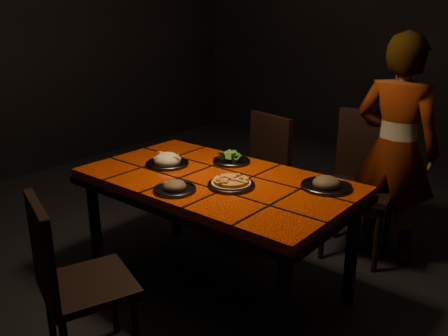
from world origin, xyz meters
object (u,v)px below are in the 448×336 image
Objects in this scene: chair_far_left at (259,169)px; diner at (395,150)px; chair_near at (69,276)px; dining_table at (216,190)px; chair_far_right at (363,174)px; plate_pasta at (167,161)px; plate_pizza at (231,184)px.

chair_far_left is 0.99m from diner.
chair_near is 0.96× the size of chair_far_left.
dining_table is 1.17m from chair_far_right.
plate_pasta is (-0.32, 0.96, 0.26)m from chair_near.
dining_table is 1.72× the size of chair_far_left.
diner is (0.91, 0.30, 0.25)m from chair_far_left.
plate_pasta is (-0.86, -1.09, 0.19)m from chair_far_right.
chair_far_right is at bearing 66.65° from dining_table.
chair_near is 3.30× the size of plate_pasta.
diner reaches higher than chair_far_left.
chair_near is (-0.08, -0.97, -0.15)m from dining_table.
diner is at bearing -89.20° from chair_near.
diner is (0.19, 0.04, 0.20)m from chair_far_right.
chair_near is at bearing -71.61° from plate_pasta.
plate_pasta is at bearing -51.54° from chair_near.
chair_far_right is 1.40m from plate_pasta.
chair_near is 0.89× the size of chair_far_right.
chair_far_right is at bearing 33.83° from chair_far_left.
chair_near is at bearing -94.44° from dining_table.
chair_far_left reaches higher than plate_pizza.
chair_far_right reaches higher than chair_far_left.
chair_near reaches higher than plate_pizza.
chair_near is at bearing -115.19° from chair_far_right.
plate_pasta is (-0.14, -0.82, 0.23)m from chair_far_left.
diner is at bearing 59.54° from dining_table.
chair_far_left is 0.60× the size of diner.
diner is (0.73, 2.08, 0.27)m from chair_near.
chair_near is 2.11m from chair_far_right.
chair_far_right reaches higher than plate_pizza.
chair_far_left is 0.92× the size of chair_far_right.
chair_far_right is at bearing -84.67° from chair_near.
plate_pasta is (-0.56, 0.05, 0.01)m from plate_pizza.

